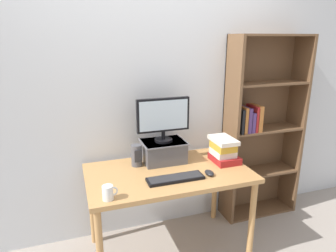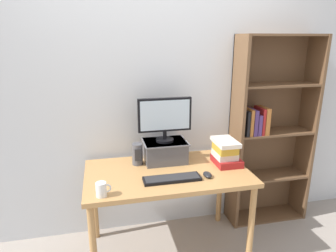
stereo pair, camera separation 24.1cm
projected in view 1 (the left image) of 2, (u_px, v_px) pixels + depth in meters
ground_plane at (168, 250)px, 2.65m from camera, size 12.00×12.00×0.00m
back_wall at (152, 95)px, 2.70m from camera, size 7.00×0.08×2.60m
desk at (168, 180)px, 2.45m from camera, size 1.31×0.75×0.76m
bookshelf_unit at (260, 128)px, 3.00m from camera, size 0.79×0.28×1.83m
riser_box at (163, 151)px, 2.60m from camera, size 0.37×0.29×0.18m
computer_monitor at (163, 117)px, 2.52m from camera, size 0.46×0.15×0.38m
keyboard at (175, 178)px, 2.27m from camera, size 0.44×0.13×0.02m
computer_mouse at (209, 173)px, 2.35m from camera, size 0.06×0.10×0.04m
book_stack at (224, 150)px, 2.59m from camera, size 0.21×0.27×0.22m
coffee_mug at (108, 193)px, 1.99m from camera, size 0.11×0.07×0.10m
desk_speaker at (137, 155)px, 2.51m from camera, size 0.09×0.09×0.18m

